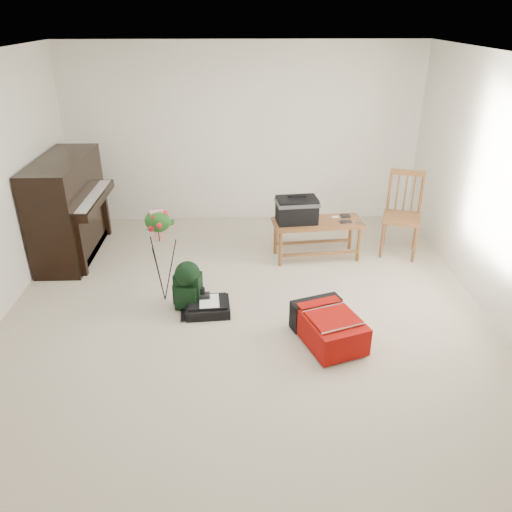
{
  "coord_description": "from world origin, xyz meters",
  "views": [
    {
      "loc": [
        -0.03,
        -4.3,
        2.86
      ],
      "look_at": [
        0.11,
        0.35,
        0.54
      ],
      "focal_mm": 35.0,
      "sensor_mm": 36.0,
      "label": 1
    }
  ],
  "objects_px": {
    "red_suitcase": "(328,324)",
    "green_backpack": "(188,283)",
    "bench": "(303,213)",
    "piano": "(69,210)",
    "black_duffel": "(208,306)",
    "flower_stand": "(161,257)",
    "dining_chair": "(401,215)"
  },
  "relations": [
    {
      "from": "dining_chair",
      "to": "green_backpack",
      "type": "height_order",
      "value": "dining_chair"
    },
    {
      "from": "green_backpack",
      "to": "black_duffel",
      "type": "bearing_deg",
      "value": -12.23
    },
    {
      "from": "bench",
      "to": "black_duffel",
      "type": "distance_m",
      "value": 1.77
    },
    {
      "from": "bench",
      "to": "red_suitcase",
      "type": "xyz_separation_m",
      "value": [
        0.05,
        -1.76,
        -0.44
      ]
    },
    {
      "from": "piano",
      "to": "black_duffel",
      "type": "relative_size",
      "value": 3.12
    },
    {
      "from": "dining_chair",
      "to": "flower_stand",
      "type": "height_order",
      "value": "flower_stand"
    },
    {
      "from": "red_suitcase",
      "to": "flower_stand",
      "type": "height_order",
      "value": "flower_stand"
    },
    {
      "from": "red_suitcase",
      "to": "green_backpack",
      "type": "relative_size",
      "value": 1.57
    },
    {
      "from": "bench",
      "to": "green_backpack",
      "type": "height_order",
      "value": "bench"
    },
    {
      "from": "red_suitcase",
      "to": "flower_stand",
      "type": "relative_size",
      "value": 0.79
    },
    {
      "from": "bench",
      "to": "black_duffel",
      "type": "bearing_deg",
      "value": -137.41
    },
    {
      "from": "black_duffel",
      "to": "flower_stand",
      "type": "xyz_separation_m",
      "value": [
        -0.48,
        0.26,
        0.46
      ]
    },
    {
      "from": "black_duffel",
      "to": "bench",
      "type": "bearing_deg",
      "value": 43.84
    },
    {
      "from": "piano",
      "to": "red_suitcase",
      "type": "distance_m",
      "value": 3.58
    },
    {
      "from": "bench",
      "to": "green_backpack",
      "type": "relative_size",
      "value": 2.1
    },
    {
      "from": "piano",
      "to": "flower_stand",
      "type": "relative_size",
      "value": 1.39
    },
    {
      "from": "piano",
      "to": "dining_chair",
      "type": "distance_m",
      "value": 4.17
    },
    {
      "from": "red_suitcase",
      "to": "flower_stand",
      "type": "distance_m",
      "value": 1.86
    },
    {
      "from": "bench",
      "to": "flower_stand",
      "type": "height_order",
      "value": "flower_stand"
    },
    {
      "from": "flower_stand",
      "to": "red_suitcase",
      "type": "bearing_deg",
      "value": -37.62
    },
    {
      "from": "dining_chair",
      "to": "green_backpack",
      "type": "bearing_deg",
      "value": -134.14
    },
    {
      "from": "piano",
      "to": "bench",
      "type": "bearing_deg",
      "value": -3.95
    },
    {
      "from": "piano",
      "to": "flower_stand",
      "type": "height_order",
      "value": "piano"
    },
    {
      "from": "piano",
      "to": "bench",
      "type": "relative_size",
      "value": 1.32
    },
    {
      "from": "bench",
      "to": "flower_stand",
      "type": "relative_size",
      "value": 1.06
    },
    {
      "from": "black_duffel",
      "to": "red_suitcase",
      "type": "bearing_deg",
      "value": -27.35
    },
    {
      "from": "bench",
      "to": "piano",
      "type": "bearing_deg",
      "value": 170.28
    },
    {
      "from": "bench",
      "to": "green_backpack",
      "type": "xyz_separation_m",
      "value": [
        -1.32,
        -1.18,
        -0.3
      ]
    },
    {
      "from": "dining_chair",
      "to": "black_duffel",
      "type": "relative_size",
      "value": 2.19
    },
    {
      "from": "black_duffel",
      "to": "dining_chair",
      "type": "bearing_deg",
      "value": 25.49
    },
    {
      "from": "bench",
      "to": "flower_stand",
      "type": "bearing_deg",
      "value": -153.9
    },
    {
      "from": "green_backpack",
      "to": "bench",
      "type": "bearing_deg",
      "value": 53.04
    }
  ]
}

